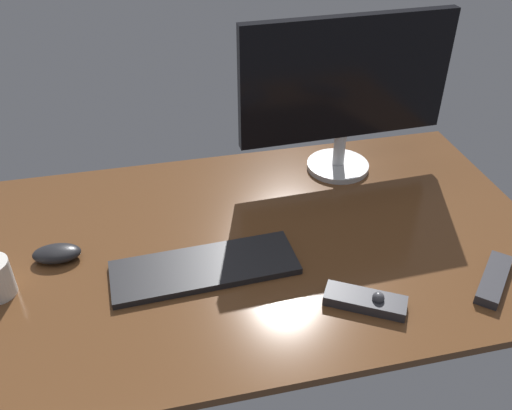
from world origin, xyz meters
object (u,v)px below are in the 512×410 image
monitor (345,87)px  computer_mouse (57,253)px  media_remote (366,301)px  tv_remote (494,279)px  keyboard (205,268)px

monitor → computer_mouse: (-77.32, -23.82, -23.50)cm
media_remote → tv_remote: bearing=30.4°
monitor → computer_mouse: 84.25cm
media_remote → tv_remote: 30.13cm
computer_mouse → tv_remote: computer_mouse is taller
tv_remote → monitor: bearing=61.1°
monitor → media_remote: 60.21cm
keyboard → computer_mouse: computer_mouse is taller
media_remote → keyboard: bearing=-180.0°
monitor → keyboard: (-44.54, -35.28, -24.45)cm
monitor → tv_remote: monitor is taller
keyboard → media_remote: bearing=-32.9°
keyboard → computer_mouse: 34.74cm
monitor → tv_remote: 61.27cm
keyboard → tv_remote: 64.29cm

